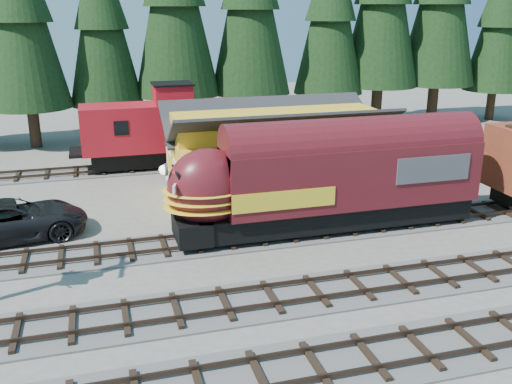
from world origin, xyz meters
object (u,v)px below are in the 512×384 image
object	(u,v)px
caboose	(160,130)
pickup_truck_a	(11,220)
depot	(277,144)
locomotive	(320,183)

from	to	relation	value
caboose	pickup_truck_a	size ratio (longest dim) A/B	1.48
caboose	pickup_truck_a	world-z (taller)	caboose
caboose	pickup_truck_a	xyz separation A→B (m)	(-8.37, -10.94, -1.67)
depot	locomotive	distance (m)	6.52
caboose	locomotive	bearing A→B (deg)	-67.01
depot	pickup_truck_a	bearing A→B (deg)	-166.44
depot	caboose	distance (m)	9.54
locomotive	pickup_truck_a	bearing A→B (deg)	167.91
depot	locomotive	bearing A→B (deg)	-89.48
locomotive	caboose	bearing A→B (deg)	112.99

